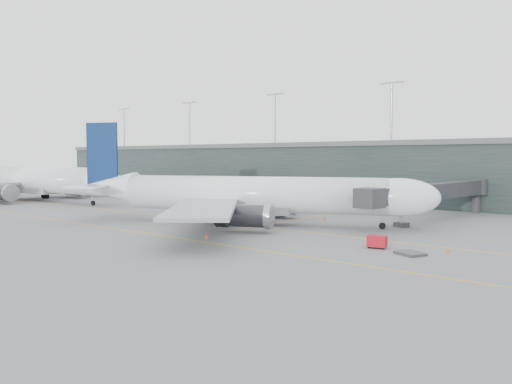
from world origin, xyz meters
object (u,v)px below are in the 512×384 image
Objects in this scene: second_aircraft at (35,180)px; gse_cart at (377,241)px; main_aircraft at (251,195)px; jet_bridge at (438,191)px.

second_aircraft reaches higher than gse_cart.
main_aircraft is 73.29m from second_aircraft.
jet_bridge reaches higher than gse_cart.
second_aircraft is (-95.63, -26.51, 0.30)m from jet_bridge.
main_aircraft reaches higher than jet_bridge.
second_aircraft is 26.94× the size of gse_cart.
main_aircraft reaches higher than gse_cart.
second_aircraft is at bearing 156.89° from main_aircraft.
second_aircraft is 100.25m from gse_cart.
main_aircraft is at bearing -122.86° from jet_bridge.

